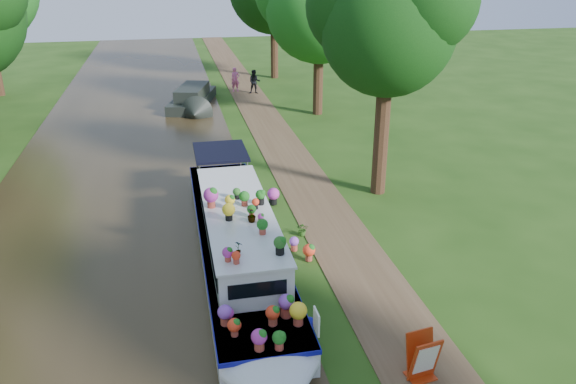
{
  "coord_description": "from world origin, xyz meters",
  "views": [
    {
      "loc": [
        -3.87,
        -16.21,
        8.59
      ],
      "look_at": [
        -0.29,
        0.71,
        1.3
      ],
      "focal_mm": 35.0,
      "sensor_mm": 36.0,
      "label": 1
    }
  ],
  "objects_px": {
    "plant_boat": "(239,242)",
    "second_boat": "(193,99)",
    "pedestrian_dark": "(255,82)",
    "sandwich_board": "(423,359)",
    "pedestrian_pink": "(235,79)"
  },
  "relations": [
    {
      "from": "plant_boat",
      "to": "second_boat",
      "type": "bearing_deg",
      "value": 90.99
    },
    {
      "from": "second_boat",
      "to": "pedestrian_dark",
      "type": "height_order",
      "value": "pedestrian_dark"
    },
    {
      "from": "pedestrian_dark",
      "to": "plant_boat",
      "type": "bearing_deg",
      "value": -89.87
    },
    {
      "from": "second_boat",
      "to": "sandwich_board",
      "type": "relative_size",
      "value": 6.51
    },
    {
      "from": "plant_boat",
      "to": "pedestrian_dark",
      "type": "bearing_deg",
      "value": 80.1
    },
    {
      "from": "pedestrian_pink",
      "to": "second_boat",
      "type": "bearing_deg",
      "value": -140.01
    },
    {
      "from": "second_boat",
      "to": "sandwich_board",
      "type": "bearing_deg",
      "value": -66.1
    },
    {
      "from": "sandwich_board",
      "to": "pedestrian_pink",
      "type": "xyz_separation_m",
      "value": [
        -0.52,
        29.06,
        0.32
      ]
    },
    {
      "from": "second_boat",
      "to": "pedestrian_dark",
      "type": "xyz_separation_m",
      "value": [
        4.27,
        2.74,
        0.3
      ]
    },
    {
      "from": "sandwich_board",
      "to": "pedestrian_pink",
      "type": "relative_size",
      "value": 0.66
    },
    {
      "from": "plant_boat",
      "to": "sandwich_board",
      "type": "distance_m",
      "value": 6.5
    },
    {
      "from": "sandwich_board",
      "to": "second_boat",
      "type": "bearing_deg",
      "value": 88.92
    },
    {
      "from": "plant_boat",
      "to": "pedestrian_pink",
      "type": "distance_m",
      "value": 23.62
    },
    {
      "from": "sandwich_board",
      "to": "pedestrian_dark",
      "type": "relative_size",
      "value": 0.68
    },
    {
      "from": "plant_boat",
      "to": "pedestrian_pink",
      "type": "height_order",
      "value": "plant_boat"
    }
  ]
}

